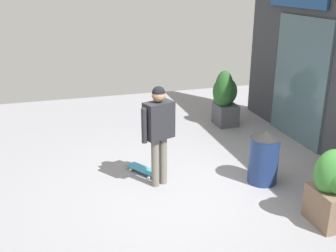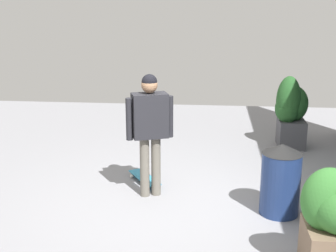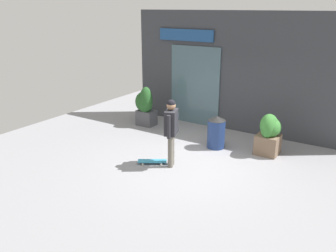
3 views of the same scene
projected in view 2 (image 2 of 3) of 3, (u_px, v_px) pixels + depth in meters
ground_plane at (176, 205)px, 6.21m from camera, size 12.00×12.00×0.00m
skateboarder at (150, 122)px, 6.25m from camera, size 0.41×0.61×1.71m
skateboard at (145, 178)px, 6.98m from camera, size 0.73×0.57×0.08m
planter_box_left at (290, 110)px, 8.48m from camera, size 0.67×0.61×1.33m
planter_box_right at (336, 219)px, 4.46m from camera, size 0.60×0.68×1.14m
trash_bin at (281, 179)px, 5.86m from camera, size 0.51×0.51×0.93m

